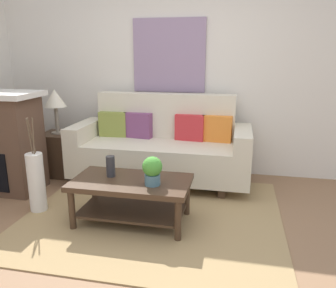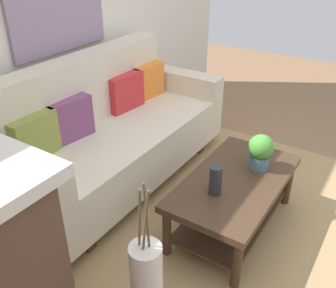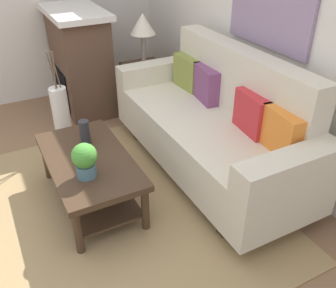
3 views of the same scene
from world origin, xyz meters
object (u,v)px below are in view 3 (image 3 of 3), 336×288
potted_plant_tabletop (85,159)px  couch (213,126)px  table_lamp (143,26)px  coffee_table (90,170)px  floor_vase (62,117)px  throw_pillow_orange (281,132)px  side_table (145,88)px  tabletop_vase (85,132)px  fireplace (80,61)px  throw_pillow_olive (188,73)px  throw_pillow_plum (206,84)px  throw_pillow_crimson (252,113)px

potted_plant_tabletop → couch: bearing=99.2°
table_lamp → coffee_table: bearing=-39.0°
couch → floor_vase: size_ratio=3.52×
throw_pillow_orange → side_table: 2.10m
tabletop_vase → side_table: size_ratio=0.36×
tabletop_vase → floor_vase: (-0.79, -0.02, -0.22)m
coffee_table → fireplace: (-1.75, 0.47, 0.27)m
throw_pillow_olive → floor_vase: throw_pillow_olive is taller
coffee_table → table_lamp: bearing=141.0°
throw_pillow_orange → couch: bearing=-169.3°
throw_pillow_olive → table_lamp: bearing=-167.7°
coffee_table → table_lamp: size_ratio=1.93×
throw_pillow_plum → table_lamp: 1.10m
coffee_table → throw_pillow_plum: bearing=103.7°
potted_plant_tabletop → coffee_table: bearing=161.3°
fireplace → throw_pillow_orange: bearing=17.6°
throw_pillow_crimson → side_table: size_ratio=0.64×
potted_plant_tabletop → floor_vase: 1.27m
fireplace → floor_vase: bearing=-30.9°
couch → potted_plant_tabletop: couch is taller
throw_pillow_plum → table_lamp: bearing=-171.5°
throw_pillow_olive → table_lamp: (-0.71, -0.16, 0.31)m
potted_plant_tabletop → throw_pillow_olive: bearing=123.1°
couch → fireplace: bearing=-159.8°
side_table → fireplace: fireplace is taller
throw_pillow_olive → floor_vase: (-0.37, -1.22, -0.37)m
throw_pillow_orange → coffee_table: size_ratio=0.33×
throw_pillow_olive → throw_pillow_crimson: (1.01, 0.00, 0.00)m
fireplace → throw_pillow_olive: bearing=35.1°
coffee_table → table_lamp: (-1.35, 1.09, 0.68)m
coffee_table → throw_pillow_crimson: bearing=73.7°
throw_pillow_crimson → coffee_table: throw_pillow_crimson is taller
table_lamp → throw_pillow_plum: bearing=8.5°
throw_pillow_crimson → coffee_table: 1.35m
throw_pillow_plum → tabletop_vase: size_ratio=1.80×
side_table → table_lamp: table_lamp is taller
floor_vase → throw_pillow_plum: bearing=59.8°
couch → floor_vase: bearing=-133.7°
coffee_table → side_table: side_table is taller
throw_pillow_plum → coffee_table: size_ratio=0.33×
throw_pillow_olive → table_lamp: 0.79m
potted_plant_tabletop → fireplace: fireplace is taller
throw_pillow_olive → throw_pillow_orange: size_ratio=1.00×
throw_pillow_orange → fireplace: bearing=-162.4°
throw_pillow_olive → potted_plant_tabletop: size_ratio=1.37×
potted_plant_tabletop → floor_vase: (-1.24, 0.11, -0.26)m
couch → side_table: couch is taller
side_table → floor_vase: bearing=-72.4°
tabletop_vase → potted_plant_tabletop: (0.44, -0.13, 0.04)m
throw_pillow_crimson → throw_pillow_orange: same height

